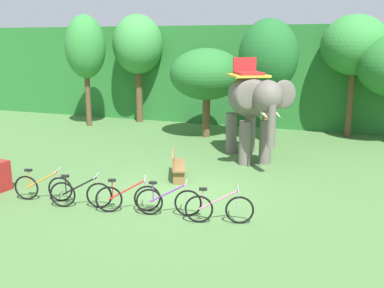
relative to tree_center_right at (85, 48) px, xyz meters
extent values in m
plane|color=#4C753D|center=(8.32, -8.32, -4.05)|extent=(80.00, 80.00, 0.00)
cube|color=#28702D|center=(8.32, 5.59, -1.47)|extent=(36.00, 6.00, 5.16)
cylinder|color=brown|center=(0.00, 0.00, -2.72)|extent=(0.27, 0.27, 2.65)
ellipsoid|color=#338438|center=(0.00, 0.00, 0.04)|extent=(2.04, 2.04, 3.19)
cylinder|color=brown|center=(1.99, 1.95, -2.65)|extent=(0.36, 0.36, 2.80)
ellipsoid|color=#3D8E42|center=(1.99, 1.95, 0.15)|extent=(2.67, 2.67, 3.12)
cylinder|color=brown|center=(6.67, -0.48, -3.12)|extent=(0.36, 0.36, 1.86)
ellipsoid|color=#28702D|center=(6.67, -0.48, -1.14)|extent=(3.36, 3.36, 2.33)
cylinder|color=brown|center=(9.46, -0.50, -2.88)|extent=(0.31, 0.31, 2.33)
ellipsoid|color=#1E6028|center=(9.46, -0.50, -0.30)|extent=(2.55, 2.55, 3.16)
cylinder|color=brown|center=(12.89, 1.85, -2.55)|extent=(0.29, 0.29, 3.00)
ellipsoid|color=#338438|center=(12.89, 1.85, 0.16)|extent=(2.99, 2.99, 2.69)
ellipsoid|color=#665E56|center=(9.35, -3.56, -1.70)|extent=(2.69, 3.21, 1.50)
cylinder|color=#665E56|center=(10.14, -4.13, -3.25)|extent=(0.44, 0.44, 1.60)
cylinder|color=#665E56|center=(9.48, -4.52, -3.25)|extent=(0.44, 0.44, 1.60)
cylinder|color=#665E56|center=(9.21, -2.59, -3.25)|extent=(0.44, 0.44, 1.60)
cylinder|color=#665E56|center=(8.55, -2.98, -3.25)|extent=(0.44, 0.44, 1.60)
ellipsoid|color=#665E56|center=(10.37, -5.27, -1.45)|extent=(1.42, 1.46, 1.10)
ellipsoid|color=#665E56|center=(10.83, -4.82, -1.40)|extent=(0.80, 0.57, 0.96)
ellipsoid|color=#665E56|center=(9.76, -5.46, -1.40)|extent=(0.80, 0.57, 0.96)
cylinder|color=#665E56|center=(10.60, -5.66, -2.35)|extent=(0.26, 0.26, 1.40)
cone|color=beige|center=(10.77, -5.50, -2.00)|extent=(0.39, 0.54, 0.21)
cone|color=beige|center=(10.39, -5.73, -2.00)|extent=(0.39, 0.54, 0.21)
cube|color=gold|center=(9.29, -3.47, -0.92)|extent=(1.81, 1.80, 0.08)
cube|color=#B22323|center=(9.29, -3.47, -0.83)|extent=(1.34, 1.41, 0.10)
cube|color=#B22323|center=(9.04, -3.04, -0.55)|extent=(0.82, 0.55, 0.56)
cylinder|color=#665E56|center=(8.62, -2.34, -2.15)|extent=(0.08, 0.08, 0.90)
torus|color=black|center=(4.55, -10.22, -3.69)|extent=(0.70, 0.21, 0.71)
torus|color=black|center=(5.53, -10.00, -3.69)|extent=(0.70, 0.21, 0.71)
cylinder|color=orange|center=(5.02, -10.11, -3.44)|extent=(0.96, 0.26, 0.54)
cylinder|color=orange|center=(4.65, -10.20, -3.43)|extent=(0.03, 0.03, 0.52)
cube|color=black|center=(4.65, -10.20, -3.17)|extent=(0.22, 0.14, 0.06)
cylinder|color=#9E9EA3|center=(5.48, -10.01, -3.41)|extent=(0.03, 0.03, 0.55)
cylinder|color=#9E9EA3|center=(5.48, -10.01, -3.14)|extent=(0.15, 0.51, 0.03)
torus|color=black|center=(5.86, -10.34, -3.69)|extent=(0.69, 0.25, 0.71)
torus|color=black|center=(6.82, -10.06, -3.69)|extent=(0.69, 0.25, 0.71)
cylinder|color=black|center=(6.31, -10.21, -3.44)|extent=(0.94, 0.32, 0.54)
cylinder|color=black|center=(5.96, -10.31, -3.43)|extent=(0.03, 0.03, 0.52)
cube|color=black|center=(5.96, -10.31, -3.17)|extent=(0.22, 0.15, 0.06)
cylinder|color=#9E9EA3|center=(6.77, -10.07, -3.41)|extent=(0.03, 0.03, 0.55)
cylinder|color=#9E9EA3|center=(6.77, -10.07, -3.14)|extent=(0.18, 0.51, 0.03)
torus|color=black|center=(7.22, -10.24, -3.69)|extent=(0.67, 0.34, 0.71)
torus|color=black|center=(8.14, -9.83, -3.69)|extent=(0.67, 0.34, 0.71)
cylinder|color=red|center=(7.66, -10.04, -3.44)|extent=(0.90, 0.44, 0.54)
cylinder|color=red|center=(7.31, -10.20, -3.43)|extent=(0.03, 0.03, 0.52)
cube|color=black|center=(7.31, -10.20, -3.17)|extent=(0.22, 0.17, 0.06)
cylinder|color=#9E9EA3|center=(8.09, -9.85, -3.41)|extent=(0.03, 0.03, 0.55)
cylinder|color=#9E9EA3|center=(8.09, -9.85, -3.14)|extent=(0.24, 0.49, 0.03)
torus|color=black|center=(8.30, -10.04, -3.69)|extent=(0.70, 0.23, 0.71)
torus|color=black|center=(9.26, -9.78, -3.69)|extent=(0.70, 0.23, 0.71)
cylinder|color=purple|center=(8.76, -9.92, -3.44)|extent=(0.95, 0.30, 0.54)
cylinder|color=purple|center=(8.39, -10.01, -3.43)|extent=(0.03, 0.03, 0.52)
cube|color=black|center=(8.39, -10.01, -3.17)|extent=(0.22, 0.15, 0.06)
cylinder|color=#9E9EA3|center=(9.21, -9.79, -3.41)|extent=(0.03, 0.03, 0.55)
cylinder|color=#9E9EA3|center=(9.21, -9.79, -3.14)|extent=(0.17, 0.51, 0.03)
torus|color=black|center=(9.66, -10.07, -3.69)|extent=(0.69, 0.25, 0.71)
torus|color=black|center=(10.62, -9.79, -3.69)|extent=(0.69, 0.25, 0.71)
cylinder|color=pink|center=(10.11, -9.94, -3.44)|extent=(0.94, 0.32, 0.54)
cylinder|color=pink|center=(9.75, -10.04, -3.43)|extent=(0.03, 0.03, 0.52)
cube|color=black|center=(9.75, -10.04, -3.17)|extent=(0.22, 0.15, 0.06)
cylinder|color=#9E9EA3|center=(10.57, -9.80, -3.41)|extent=(0.03, 0.03, 0.55)
cylinder|color=#9E9EA3|center=(10.57, -9.80, -3.14)|extent=(0.18, 0.51, 0.03)
cube|color=brown|center=(7.87, -6.92, -3.60)|extent=(0.93, 1.54, 0.06)
cube|color=brown|center=(7.70, -6.98, -3.36)|extent=(0.61, 1.42, 0.40)
cube|color=brown|center=(7.64, -6.36, -3.82)|extent=(0.36, 0.21, 0.45)
cube|color=brown|center=(8.09, -7.47, -3.82)|extent=(0.36, 0.21, 0.45)
camera|label=1|loc=(13.02, -19.74, 0.36)|focal=41.39mm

